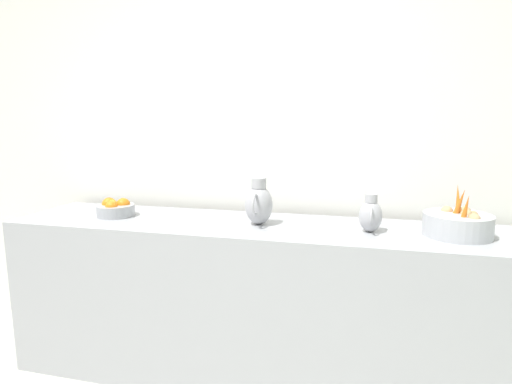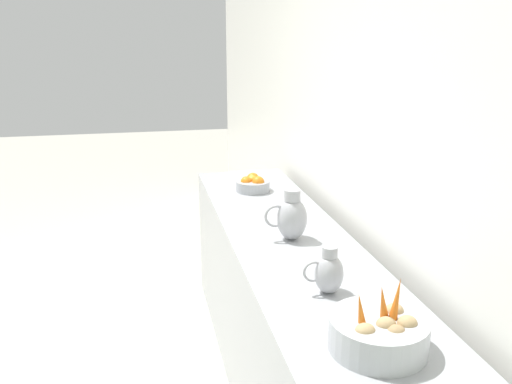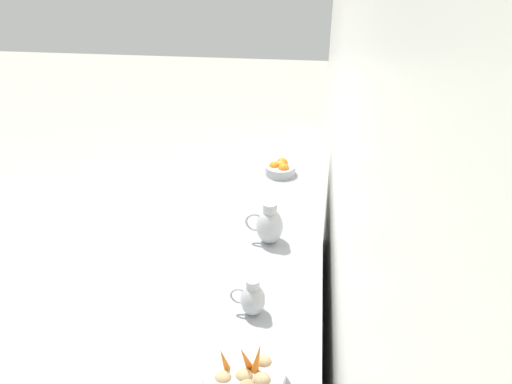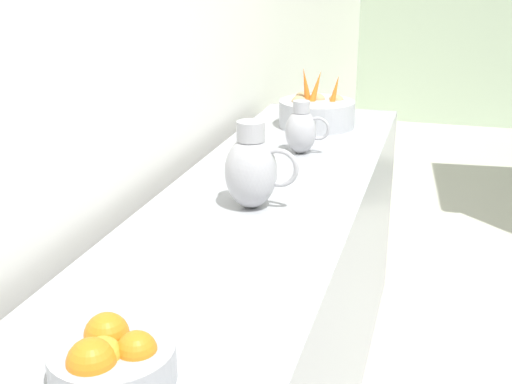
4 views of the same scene
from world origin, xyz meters
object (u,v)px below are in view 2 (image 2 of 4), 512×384
(metal_pitcher_tall, at_px, (291,217))
(metal_pitcher_short, at_px, (328,272))
(orange_bowl, at_px, (253,184))
(vegetable_colander, at_px, (379,332))

(metal_pitcher_tall, relative_size, metal_pitcher_short, 1.31)
(orange_bowl, height_order, metal_pitcher_short, metal_pitcher_short)
(orange_bowl, xyz_separation_m, metal_pitcher_short, (0.01, 1.45, 0.04))
(vegetable_colander, relative_size, metal_pitcher_tall, 1.26)
(metal_pitcher_tall, height_order, metal_pitcher_short, metal_pitcher_tall)
(orange_bowl, height_order, metal_pitcher_tall, metal_pitcher_tall)
(vegetable_colander, xyz_separation_m, orange_bowl, (0.01, -1.86, -0.02))
(orange_bowl, bearing_deg, vegetable_colander, 90.44)
(vegetable_colander, height_order, metal_pitcher_short, vegetable_colander)
(vegetable_colander, relative_size, metal_pitcher_short, 1.65)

